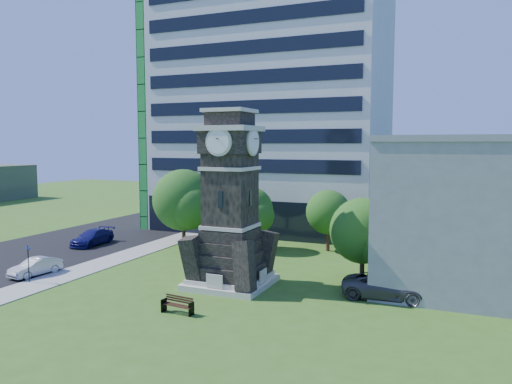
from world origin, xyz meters
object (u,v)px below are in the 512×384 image
at_px(car_east_lot, 387,286).
at_px(street_sign, 28,260).
at_px(park_bench, 178,304).
at_px(clock_tower, 230,210).
at_px(car_street_north, 92,237).
at_px(car_street_mid, 35,267).

xyz_separation_m(car_east_lot, street_sign, (-24.06, -6.21, 0.89)).
bearing_deg(car_east_lot, park_bench, 121.95).
xyz_separation_m(clock_tower, park_bench, (-0.28, -6.48, -4.74)).
distance_m(car_street_north, park_bench, 22.85).
xyz_separation_m(car_street_mid, street_sign, (1.15, -1.66, 1.02)).
relative_size(clock_tower, car_east_lot, 2.17).
bearing_deg(car_street_north, car_street_mid, -73.57).
bearing_deg(car_east_lot, car_street_mid, 97.07).
bearing_deg(car_east_lot, car_street_north, 74.98).
bearing_deg(car_street_mid, clock_tower, 20.76).
xyz_separation_m(car_street_mid, car_street_north, (-3.89, 10.66, 0.09)).
distance_m(car_street_mid, street_sign, 2.26).
height_order(car_street_north, car_east_lot, car_east_lot).
bearing_deg(street_sign, car_east_lot, 36.47).
bearing_deg(park_bench, car_east_lot, 41.51).
relative_size(car_street_north, park_bench, 2.58).
height_order(car_east_lot, street_sign, street_sign).
relative_size(car_east_lot, street_sign, 2.11).
relative_size(clock_tower, park_bench, 6.18).
height_order(car_street_north, park_bench, car_street_north).
distance_m(car_east_lot, street_sign, 24.86).
bearing_deg(clock_tower, car_street_mid, -166.89).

